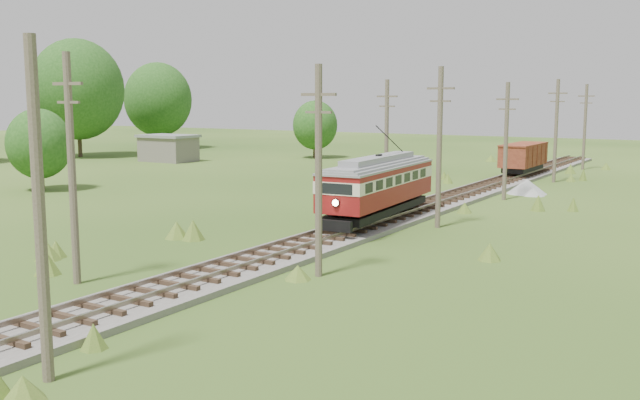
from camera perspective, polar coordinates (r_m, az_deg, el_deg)
The scene contains 17 objects.
railbed_main at distance 44.82m, azimuth 7.04°, elevation -0.99°, with size 3.60×96.00×0.57m.
streetcar at distance 40.84m, azimuth 4.71°, elevation 1.38°, with size 3.50×11.50×5.21m.
gondola at distance 68.45m, azimuth 15.97°, elevation 3.38°, with size 2.54×7.79×2.59m.
gravel_pile at distance 56.71m, azimuth 16.29°, elevation 0.99°, with size 3.12×3.31×1.14m.
utility_pole_r_1 at distance 19.14m, azimuth -21.53°, elevation -0.97°, with size 0.30×0.30×8.80m.
utility_pole_r_2 at distance 28.69m, azimuth -0.11°, elevation 2.49°, with size 1.60×0.30×8.60m.
utility_pole_r_3 at distance 40.33m, azimuth 9.52°, elevation 4.29°, with size 1.60×0.30×9.00m.
utility_pole_r_4 at distance 52.66m, azimuth 14.66°, elevation 4.68°, with size 1.60×0.30×8.40m.
utility_pole_r_5 at distance 65.09m, azimuth 18.36°, elevation 5.36°, with size 1.60×0.30×8.90m.
utility_pole_r_6 at distance 77.84m, azimuth 20.43°, elevation 5.57°, with size 1.60×0.30×8.70m.
utility_pole_l_a at distance 29.11m, azimuth -19.25°, elevation 2.52°, with size 1.60×0.30×9.00m.
utility_pole_l_b at distance 51.69m, azimuth 5.34°, elevation 4.96°, with size 1.60×0.30×8.60m.
tree_left_4 at distance 94.14m, azimuth -18.85°, elevation 8.37°, with size 11.34×11.34×14.61m.
tree_left_5 at distance 106.49m, azimuth -12.83°, elevation 7.85°, with size 9.66×9.66×12.44m.
tree_mid_a at distance 87.60m, azimuth -0.40°, elevation 6.00°, with size 5.46×5.46×7.03m.
tree_mid_c at distance 60.51m, azimuth -21.56°, elevation 4.20°, with size 5.04×5.04×6.49m.
shed at distance 84.78m, azimuth -12.03°, elevation 4.10°, with size 6.40×4.40×3.10m.
Camera 1 is at (18.27, -6.31, 7.23)m, focal length 40.00 mm.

